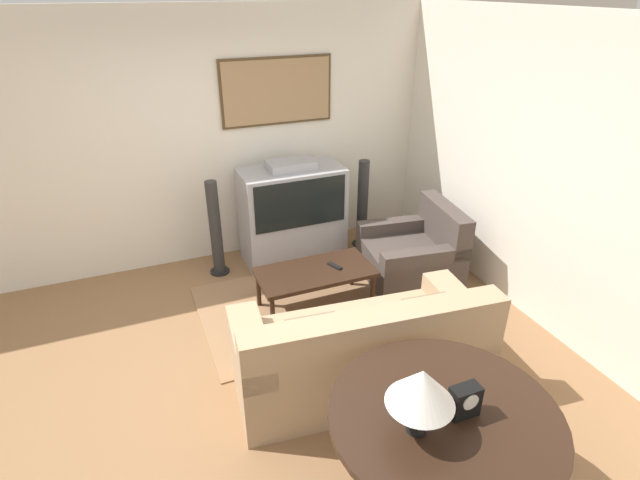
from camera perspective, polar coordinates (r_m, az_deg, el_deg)
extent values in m
plane|color=#8E6642|center=(4.32, -6.85, -14.41)|extent=(12.00, 12.00, 0.00)
cube|color=silver|center=(5.53, -13.87, 10.76)|extent=(12.00, 0.06, 2.70)
cube|color=#4C381E|center=(5.57, -4.94, 16.58)|extent=(1.23, 0.03, 0.71)
cube|color=#A37F56|center=(5.56, -4.88, 16.55)|extent=(1.18, 0.01, 0.66)
cube|color=silver|center=(4.85, 23.70, 6.88)|extent=(0.06, 12.00, 2.70)
cube|color=#99704C|center=(4.99, -1.65, -7.54)|extent=(2.02, 1.51, 0.01)
cube|color=#9E9EA3|center=(5.73, -3.10, 0.18)|extent=(1.12, 0.57, 0.49)
cube|color=#9E9EA3|center=(5.51, -3.24, 5.20)|extent=(1.12, 0.57, 0.60)
cube|color=black|center=(5.26, -2.20, 4.10)|extent=(1.01, 0.01, 0.52)
cube|color=#9E9EA3|center=(5.39, -3.33, 8.57)|extent=(0.50, 0.31, 0.09)
cube|color=tan|center=(4.05, 4.51, -13.16)|extent=(2.01, 1.03, 0.48)
cube|color=tan|center=(3.55, 6.57, -10.98)|extent=(1.94, 0.41, 0.39)
cube|color=tan|center=(4.32, 15.27, -9.86)|extent=(0.32, 0.87, 0.64)
cube|color=tan|center=(3.84, -7.76, -14.52)|extent=(0.32, 0.87, 0.64)
cube|color=#7C664D|center=(3.82, 11.89, -8.77)|extent=(0.37, 0.16, 0.34)
cube|color=#7C664D|center=(3.55, -0.91, -11.34)|extent=(0.37, 0.16, 0.34)
cube|color=#473D38|center=(5.44, 10.09, -2.46)|extent=(1.03, 1.00, 0.39)
cube|color=#473D38|center=(5.41, 14.00, 1.78)|extent=(0.30, 0.90, 0.42)
cube|color=#473D38|center=(5.70, 8.70, -0.09)|extent=(0.93, 0.28, 0.53)
cube|color=#473D38|center=(5.12, 11.77, -3.74)|extent=(0.93, 0.28, 0.53)
cube|color=black|center=(4.76, -0.56, -3.69)|extent=(1.11, 0.56, 0.04)
cylinder|color=black|center=(4.56, -5.42, -8.61)|extent=(0.04, 0.04, 0.39)
cylinder|color=black|center=(4.88, 6.02, -5.96)|extent=(0.04, 0.04, 0.39)
cylinder|color=black|center=(4.93, -7.04, -5.64)|extent=(0.04, 0.04, 0.39)
cylinder|color=black|center=(5.23, 3.67, -3.38)|extent=(0.04, 0.04, 0.39)
cylinder|color=black|center=(2.98, 14.09, -18.95)|extent=(1.29, 1.29, 0.04)
cube|color=black|center=(3.03, 13.95, -19.76)|extent=(1.10, 0.52, 0.08)
cylinder|color=black|center=(3.51, 19.12, -20.02)|extent=(0.05, 0.05, 0.72)
cylinder|color=black|center=(2.85, 10.96, -20.35)|extent=(0.11, 0.11, 0.02)
cylinder|color=black|center=(2.72, 11.31, -17.77)|extent=(0.02, 0.02, 0.34)
cone|color=silver|center=(2.64, 11.53, -16.13)|extent=(0.36, 0.36, 0.21)
cube|color=black|center=(2.92, 16.18, -17.25)|extent=(0.17, 0.09, 0.19)
cylinder|color=white|center=(2.88, 16.87, -17.35)|extent=(0.10, 0.01, 0.10)
cube|color=black|center=(4.80, 1.71, -2.98)|extent=(0.10, 0.16, 0.02)
cylinder|color=black|center=(5.65, -11.36, -3.51)|extent=(0.21, 0.21, 0.02)
cylinder|color=#2D2D2D|center=(5.41, -11.87, 1.26)|extent=(0.13, 0.13, 1.07)
cylinder|color=black|center=(6.14, 4.69, -0.40)|extent=(0.21, 0.21, 0.02)
cylinder|color=#2D2D2D|center=(5.91, 4.88, 4.10)|extent=(0.13, 0.13, 1.07)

